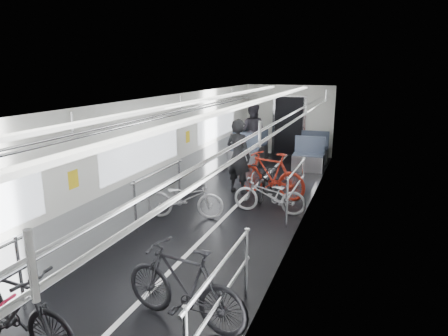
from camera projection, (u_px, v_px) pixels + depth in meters
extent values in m
cube|color=black|center=(214.00, 228.00, 7.63)|extent=(3.00, 14.00, 0.01)
cube|color=white|center=(213.00, 101.00, 7.04)|extent=(3.00, 14.00, 0.02)
cube|color=silver|center=(143.00, 160.00, 7.84)|extent=(0.02, 14.00, 2.40)
cube|color=silver|center=(295.00, 174.00, 6.83)|extent=(0.02, 14.00, 2.40)
cube|color=silver|center=(289.00, 120.00, 13.70)|extent=(3.00, 0.02, 2.40)
cube|color=white|center=(214.00, 227.00, 7.63)|extent=(0.08, 13.80, 0.01)
cube|color=gray|center=(146.00, 197.00, 8.02)|extent=(0.01, 13.90, 0.90)
cube|color=gray|center=(291.00, 215.00, 7.03)|extent=(0.01, 13.90, 0.90)
cube|color=white|center=(144.00, 151.00, 7.78)|extent=(0.01, 10.80, 0.75)
cube|color=white|center=(294.00, 163.00, 6.79)|extent=(0.01, 10.80, 0.75)
cube|color=white|center=(185.00, 104.00, 7.24)|extent=(0.14, 13.40, 0.05)
cube|color=white|center=(243.00, 106.00, 6.87)|extent=(0.14, 13.40, 0.05)
cube|color=black|center=(288.00, 126.00, 13.70)|extent=(0.95, 0.10, 2.00)
imported|color=black|center=(12.00, 309.00, 4.18)|extent=(1.75, 0.59, 1.04)
imported|color=#A9A8AD|center=(185.00, 198.00, 8.04)|extent=(1.67, 0.94, 0.83)
imported|color=black|center=(184.00, 285.00, 4.67)|extent=(1.74, 0.73, 1.01)
imported|color=#A7A8AC|center=(269.00, 195.00, 8.32)|extent=(1.54, 0.59, 0.80)
imported|color=maroon|center=(271.00, 175.00, 9.33)|extent=(1.87, 1.01, 1.08)
imported|color=black|center=(268.00, 179.00, 9.36)|extent=(0.60, 1.65, 0.86)
imported|color=black|center=(238.00, 156.00, 9.59)|extent=(0.75, 0.60, 1.80)
imported|color=#312D35|center=(252.00, 131.00, 13.21)|extent=(0.90, 0.71, 1.83)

